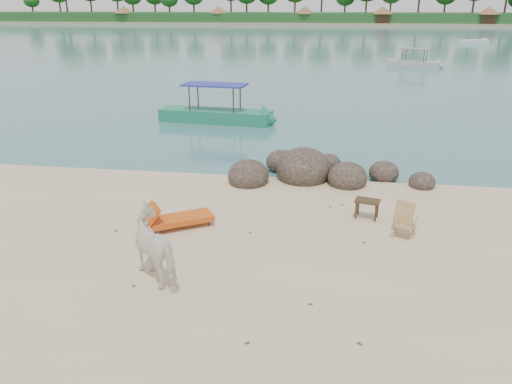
{
  "coord_description": "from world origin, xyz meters",
  "views": [
    {
      "loc": [
        0.87,
        -9.38,
        5.35
      ],
      "look_at": [
        -0.78,
        2.0,
        1.0
      ],
      "focal_mm": 35.0,
      "sensor_mm": 36.0,
      "label": 1
    }
  ],
  "objects_px": {
    "boulders": "(310,172)",
    "lounge_chair": "(181,217)",
    "deck_chair": "(405,222)",
    "side_table": "(367,210)",
    "boat_near": "(215,90)",
    "cow": "(159,247)"
  },
  "relations": [
    {
      "from": "boulders",
      "to": "lounge_chair",
      "type": "bearing_deg",
      "value": -125.8
    },
    {
      "from": "boulders",
      "to": "deck_chair",
      "type": "bearing_deg",
      "value": -58.67
    },
    {
      "from": "side_table",
      "to": "boat_near",
      "type": "xyz_separation_m",
      "value": [
        -6.53,
        11.01,
        1.23
      ]
    },
    {
      "from": "lounge_chair",
      "to": "boat_near",
      "type": "bearing_deg",
      "value": 66.5
    },
    {
      "from": "cow",
      "to": "side_table",
      "type": "distance_m",
      "value": 5.77
    },
    {
      "from": "boulders",
      "to": "deck_chair",
      "type": "xyz_separation_m",
      "value": [
        2.47,
        -4.05,
        0.16
      ]
    },
    {
      "from": "boat_near",
      "to": "side_table",
      "type": "bearing_deg",
      "value": -53.54
    },
    {
      "from": "boat_near",
      "to": "cow",
      "type": "bearing_deg",
      "value": -76.0
    },
    {
      "from": "boulders",
      "to": "lounge_chair",
      "type": "xyz_separation_m",
      "value": [
        -3.07,
        -4.26,
        0.05
      ]
    },
    {
      "from": "cow",
      "to": "lounge_chair",
      "type": "bearing_deg",
      "value": -131.78
    },
    {
      "from": "boulders",
      "to": "side_table",
      "type": "relative_size",
      "value": 10.23
    },
    {
      "from": "lounge_chair",
      "to": "boulders",
      "type": "bearing_deg",
      "value": 22.21
    },
    {
      "from": "side_table",
      "to": "lounge_chair",
      "type": "relative_size",
      "value": 0.31
    },
    {
      "from": "boulders",
      "to": "side_table",
      "type": "distance_m",
      "value": 3.46
    },
    {
      "from": "side_table",
      "to": "deck_chair",
      "type": "distance_m",
      "value": 1.31
    },
    {
      "from": "boulders",
      "to": "boat_near",
      "type": "xyz_separation_m",
      "value": [
        -4.9,
        7.96,
        1.24
      ]
    },
    {
      "from": "boulders",
      "to": "side_table",
      "type": "xyz_separation_m",
      "value": [
        1.63,
        -3.05,
        0.01
      ]
    },
    {
      "from": "deck_chair",
      "to": "boat_near",
      "type": "height_order",
      "value": "boat_near"
    },
    {
      "from": "boulders",
      "to": "deck_chair",
      "type": "height_order",
      "value": "boulders"
    },
    {
      "from": "deck_chair",
      "to": "boat_near",
      "type": "xyz_separation_m",
      "value": [
        -7.37,
        12.01,
        1.08
      ]
    },
    {
      "from": "boulders",
      "to": "cow",
      "type": "relative_size",
      "value": 3.82
    },
    {
      "from": "boulders",
      "to": "deck_chair",
      "type": "distance_m",
      "value": 4.75
    }
  ]
}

